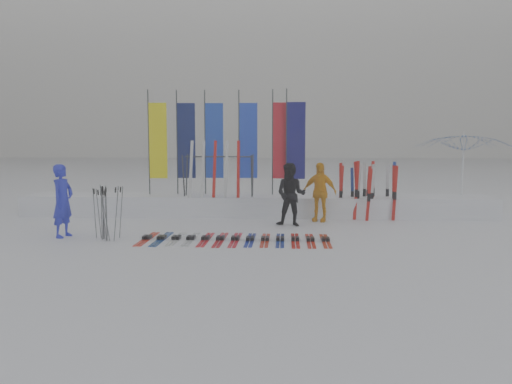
# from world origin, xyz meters

# --- Properties ---
(ground) EXTENTS (120.00, 120.00, 0.00)m
(ground) POSITION_xyz_m (0.00, 0.00, 0.00)
(ground) COLOR white
(ground) RESTS_ON ground
(snow_bank) EXTENTS (14.00, 1.60, 0.60)m
(snow_bank) POSITION_xyz_m (0.00, 4.60, 0.30)
(snow_bank) COLOR white
(snow_bank) RESTS_ON ground
(person_blue) EXTENTS (0.52, 0.69, 1.70)m
(person_blue) POSITION_xyz_m (-4.25, 0.78, 0.85)
(person_blue) COLOR #2129C5
(person_blue) RESTS_ON ground
(person_black) EXTENTS (0.94, 0.81, 1.66)m
(person_black) POSITION_xyz_m (1.06, 2.63, 0.83)
(person_black) COLOR black
(person_black) RESTS_ON ground
(person_yellow) EXTENTS (1.04, 0.72, 1.65)m
(person_yellow) POSITION_xyz_m (1.86, 3.46, 0.82)
(person_yellow) COLOR #F9A710
(person_yellow) RESTS_ON ground
(tent_canopy) EXTENTS (3.58, 3.61, 2.55)m
(tent_canopy) POSITION_xyz_m (6.25, 4.93, 1.27)
(tent_canopy) COLOR white
(tent_canopy) RESTS_ON ground
(ski_row) EXTENTS (4.22, 1.69, 0.07)m
(ski_row) POSITION_xyz_m (-0.22, 0.62, 0.04)
(ski_row) COLOR red
(ski_row) RESTS_ON ground
(pole_cluster) EXTENTS (0.71, 0.72, 1.24)m
(pole_cluster) POSITION_xyz_m (-3.17, 0.56, 0.59)
(pole_cluster) COLOR #595B60
(pole_cluster) RESTS_ON ground
(feather_flags) EXTENTS (4.80, 0.30, 3.20)m
(feather_flags) POSITION_xyz_m (-0.81, 4.82, 2.24)
(feather_flags) COLOR #383A3F
(feather_flags) RESTS_ON ground
(ski_rack) EXTENTS (2.04, 0.80, 1.23)m
(ski_rack) POSITION_xyz_m (-1.07, 4.20, 1.38)
(ski_rack) COLOR #383A3F
(ski_rack) RESTS_ON ground
(upright_skis) EXTENTS (1.64, 1.11, 1.68)m
(upright_skis) POSITION_xyz_m (3.27, 4.14, 0.79)
(upright_skis) COLOR red
(upright_skis) RESTS_ON ground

